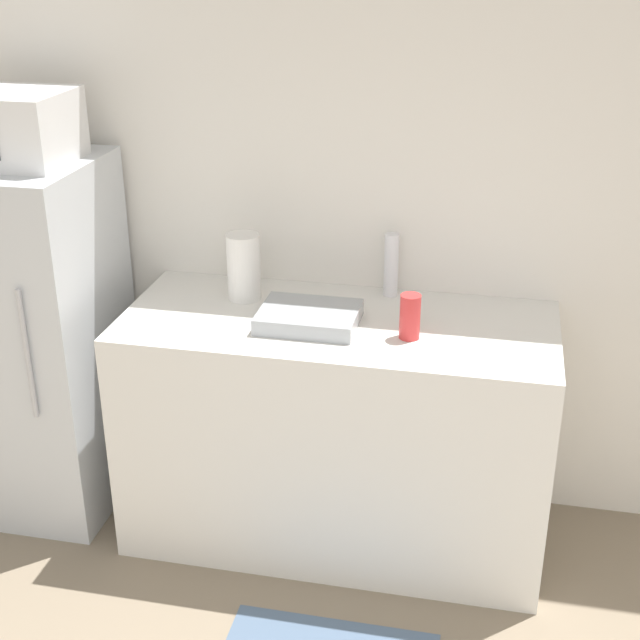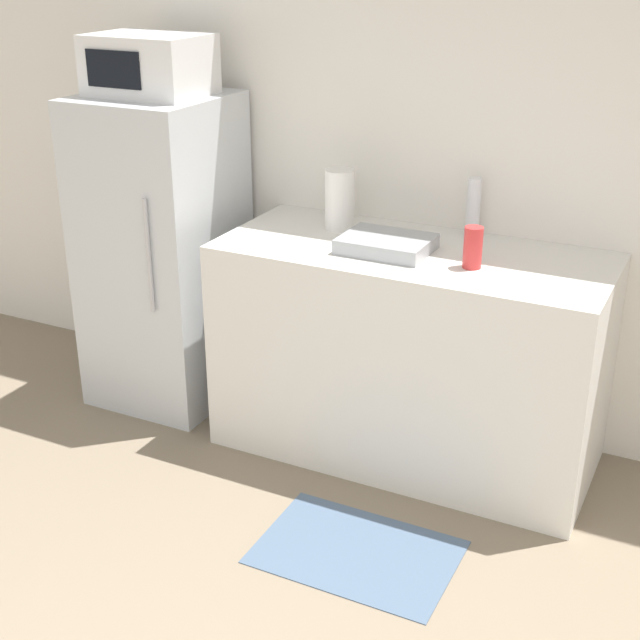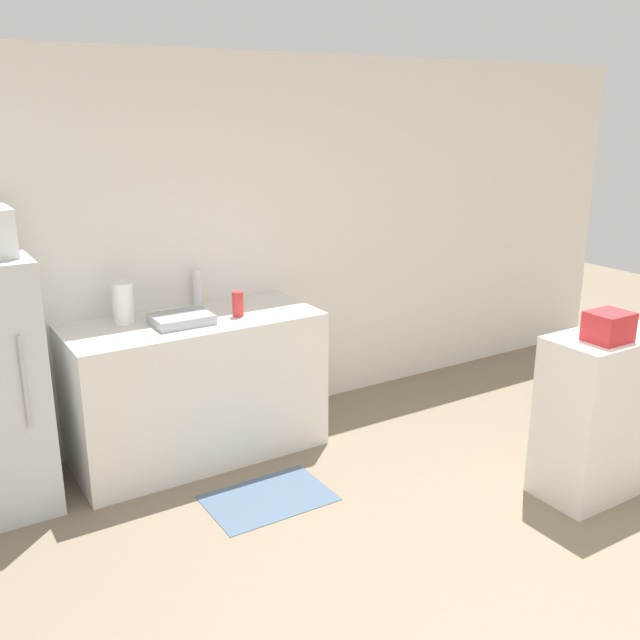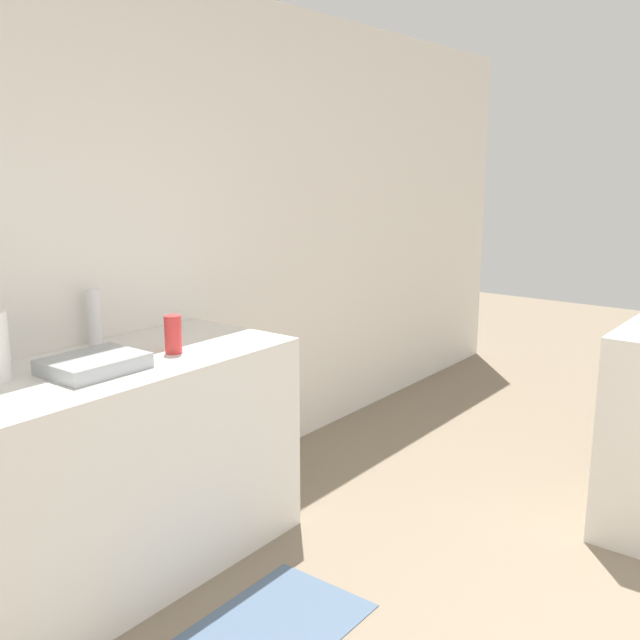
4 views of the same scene
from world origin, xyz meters
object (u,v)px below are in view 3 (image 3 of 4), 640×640
bottle_short (238,304)px  paper_towel_roll (123,303)px  basket (609,327)px  bottle_tall (197,287)px

bottle_short → paper_towel_roll: bearing=161.2°
paper_towel_roll → basket: bearing=-41.8°
bottle_short → bottle_tall: bearing=107.5°
bottle_tall → paper_towel_roll: 0.57m
basket → bottle_short: bearing=131.0°
bottle_tall → paper_towel_roll: size_ratio=0.97×
bottle_tall → bottle_short: bottle_tall is taller
bottle_tall → paper_towel_roll: bearing=-164.9°
bottle_tall → bottle_short: 0.40m
paper_towel_roll → bottle_tall: bearing=15.1°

